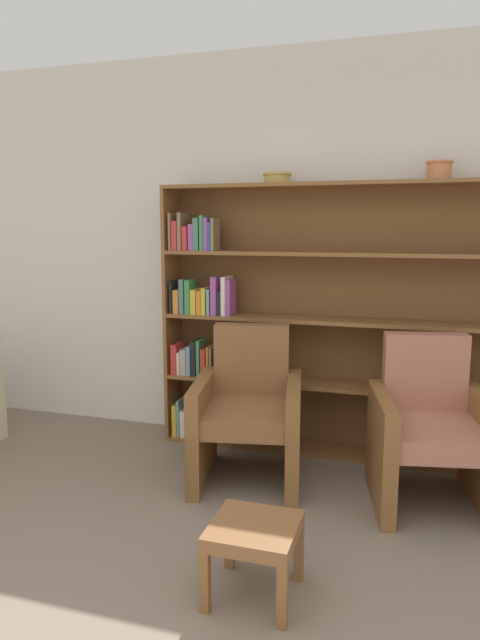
{
  "coord_description": "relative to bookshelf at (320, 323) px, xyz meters",
  "views": [
    {
      "loc": [
        0.7,
        -1.12,
        1.55
      ],
      "look_at": [
        -0.38,
        2.37,
        0.95
      ],
      "focal_mm": 32.0,
      "sensor_mm": 36.0,
      "label": 1
    }
  ],
  "objects": [
    {
      "name": "bookshelf",
      "position": [
        0.0,
        0.0,
        0.0
      ],
      "size": [
        2.59,
        0.3,
        1.83
      ],
      "color": "brown",
      "rests_on": "ground"
    },
    {
      "name": "armchair_cushioned",
      "position": [
        0.73,
        -0.57,
        -0.49
      ],
      "size": [
        0.76,
        0.79,
        0.93
      ],
      "rotation": [
        0.0,
        0.0,
        3.34
      ],
      "color": "brown",
      "rests_on": "ground"
    },
    {
      "name": "wall_back",
      "position": [
        -0.09,
        0.16,
        0.47
      ],
      "size": [
        12.0,
        0.06,
        2.75
      ],
      "color": "silver",
      "rests_on": "ground"
    },
    {
      "name": "bowl_brass",
      "position": [
        0.72,
        -0.03,
        1.0
      ],
      "size": [
        0.17,
        0.17,
        0.12
      ],
      "color": "#C67547",
      "rests_on": "bookshelf"
    },
    {
      "name": "bowl_slate",
      "position": [
        -0.3,
        -0.03,
        0.97
      ],
      "size": [
        0.19,
        0.19,
        0.07
      ],
      "color": "tan",
      "rests_on": "bookshelf"
    },
    {
      "name": "armchair_leather",
      "position": [
        -0.34,
        -0.57,
        -0.49
      ],
      "size": [
        0.76,
        0.79,
        0.93
      ],
      "rotation": [
        0.0,
        0.0,
        3.33
      ],
      "color": "brown",
      "rests_on": "ground"
    },
    {
      "name": "footstool",
      "position": [
        0.02,
        -1.69,
        -0.63
      ],
      "size": [
        0.36,
        0.36,
        0.32
      ],
      "color": "brown",
      "rests_on": "ground"
    }
  ]
}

